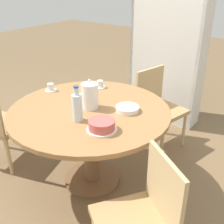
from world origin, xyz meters
name	(u,v)px	position (x,y,z in m)	size (l,w,h in m)	color
ground_plane	(92,179)	(0.00, 0.00, 0.00)	(14.00, 14.00, 0.00)	brown
dining_table	(90,123)	(0.00, 0.00, 0.60)	(1.33, 1.33, 0.74)	brown
chair_a	(158,106)	(0.16, 0.93, 0.45)	(0.50, 0.50, 0.84)	tan
chair_c	(141,217)	(0.81, -0.49, 0.45)	(0.58, 0.58, 0.84)	tan
bookshelf	(167,45)	(-0.08, 1.53, 0.97)	(0.90, 0.28, 1.95)	silver
coffee_pot	(90,95)	(-0.01, 0.02, 0.85)	(0.14, 0.14, 0.25)	white
water_bottle	(77,107)	(0.06, -0.20, 0.85)	(0.08, 0.08, 0.28)	silver
cake_main	(102,126)	(0.30, -0.21, 0.77)	(0.22, 0.22, 0.08)	white
cup_a	(100,85)	(-0.23, 0.43, 0.77)	(0.11, 0.11, 0.07)	white
cup_b	(51,88)	(-0.55, 0.08, 0.77)	(0.11, 0.11, 0.07)	white
plate_stack	(127,109)	(0.27, 0.16, 0.76)	(0.19, 0.19, 0.04)	white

